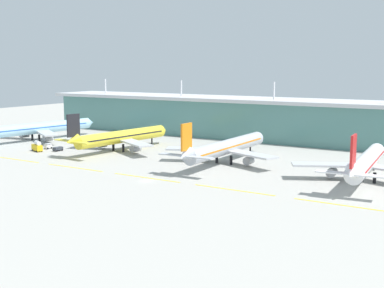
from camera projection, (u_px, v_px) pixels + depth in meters
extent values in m
plane|color=#A8A59E|center=(146.00, 181.00, 174.14)|extent=(600.00, 600.00, 0.00)
cube|color=slate|center=(278.00, 122.00, 268.34)|extent=(280.00, 28.00, 19.81)
cube|color=silver|center=(278.00, 101.00, 266.73)|extent=(288.00, 34.00, 1.80)
cylinder|color=silver|center=(105.00, 86.00, 319.67)|extent=(0.90, 0.90, 9.00)
cylinder|color=silver|center=(181.00, 88.00, 290.45)|extent=(0.90, 0.90, 9.00)
cylinder|color=silver|center=(274.00, 91.00, 261.23)|extent=(0.90, 0.90, 9.00)
cylinder|color=#9ED1EA|center=(40.00, 128.00, 269.96)|extent=(14.94, 61.68, 5.80)
cone|color=#9ED1EA|center=(90.00, 123.00, 294.60)|extent=(6.05, 4.78, 5.51)
cube|color=#B7BABF|center=(20.00, 129.00, 274.52)|extent=(24.92, 12.17, 0.70)
cylinder|color=gray|center=(24.00, 134.00, 275.25)|extent=(3.84, 4.93, 3.20)
cube|color=#B7BABF|center=(47.00, 133.00, 259.12)|extent=(24.12, 18.07, 0.70)
cylinder|color=gray|center=(48.00, 138.00, 261.39)|extent=(3.84, 4.93, 3.20)
cylinder|color=black|center=(77.00, 133.00, 288.01)|extent=(0.70, 0.70, 3.60)
cylinder|color=black|center=(32.00, 137.00, 270.45)|extent=(1.10, 1.10, 3.60)
cylinder|color=black|center=(39.00, 138.00, 266.35)|extent=(1.10, 1.10, 3.60)
cube|color=#2D5BB7|center=(40.00, 127.00, 269.90)|extent=(14.06, 55.61, 0.60)
cylinder|color=yellow|center=(123.00, 137.00, 236.67)|extent=(11.29, 52.81, 5.80)
cone|color=yellow|center=(163.00, 131.00, 258.72)|extent=(5.90, 4.56, 5.51)
cone|color=yellow|center=(72.00, 141.00, 213.67)|extent=(5.60, 7.11, 5.72)
cube|color=black|center=(73.00, 125.00, 213.49)|extent=(1.37, 6.44, 9.50)
cube|color=yellow|center=(64.00, 140.00, 217.43)|extent=(10.28, 4.23, 0.36)
cube|color=yellow|center=(82.00, 143.00, 210.75)|extent=(10.28, 4.23, 0.36)
cube|color=#B7BABF|center=(98.00, 138.00, 240.70)|extent=(24.94, 13.14, 0.70)
cylinder|color=gray|center=(102.00, 144.00, 241.52)|extent=(3.66, 4.81, 3.20)
cube|color=#B7BABF|center=(135.00, 143.00, 226.13)|extent=(24.38, 17.28, 0.70)
cylinder|color=gray|center=(135.00, 148.00, 228.40)|extent=(3.66, 4.81, 3.20)
cylinder|color=black|center=(152.00, 142.00, 252.74)|extent=(0.70, 0.70, 3.60)
cylinder|color=black|center=(113.00, 147.00, 236.97)|extent=(1.10, 1.10, 3.60)
cylinder|color=black|center=(123.00, 148.00, 233.09)|extent=(1.10, 1.10, 3.60)
cube|color=black|center=(123.00, 136.00, 236.61)|extent=(10.78, 47.60, 0.60)
cylinder|color=#ADB2BC|center=(227.00, 147.00, 206.54)|extent=(6.72, 58.74, 5.80)
cone|color=#ADB2BC|center=(259.00, 138.00, 233.11)|extent=(5.57, 4.09, 5.51)
cone|color=#ADB2BC|center=(185.00, 156.00, 178.94)|extent=(5.03, 6.70, 5.72)
cube|color=orange|center=(186.00, 137.00, 178.83)|extent=(0.80, 6.41, 9.50)
cube|color=#ADB2BC|center=(172.00, 155.00, 182.19)|extent=(10.05, 3.36, 0.36)
cube|color=#ADB2BC|center=(199.00, 157.00, 176.60)|extent=(10.05, 3.36, 0.36)
cube|color=#B7BABF|center=(196.00, 149.00, 209.08)|extent=(24.75, 15.60, 0.70)
cylinder|color=gray|center=(200.00, 156.00, 210.11)|extent=(3.27, 4.55, 3.20)
cube|color=#B7BABF|center=(250.00, 154.00, 196.88)|extent=(24.84, 14.98, 0.70)
cylinder|color=gray|center=(249.00, 160.00, 199.13)|extent=(3.27, 4.55, 3.20)
cylinder|color=black|center=(250.00, 151.00, 225.89)|extent=(0.70, 0.70, 3.60)
cylinder|color=black|center=(217.00, 159.00, 206.32)|extent=(1.10, 1.10, 3.60)
cylinder|color=black|center=(231.00, 160.00, 203.06)|extent=(1.10, 1.10, 3.60)
cube|color=orange|center=(227.00, 146.00, 206.48)|extent=(6.67, 52.88, 0.60)
cylinder|color=white|center=(367.00, 162.00, 174.21)|extent=(10.25, 51.42, 5.80)
cone|color=white|center=(377.00, 150.00, 198.53)|extent=(5.84, 4.47, 5.51)
cone|color=white|center=(352.00, 174.00, 148.83)|extent=(5.49, 7.03, 5.72)
cube|color=red|center=(353.00, 151.00, 148.75)|extent=(1.26, 6.44, 9.50)
cube|color=white|center=(333.00, 172.00, 151.76)|extent=(10.24, 4.06, 0.36)
cube|color=white|center=(372.00, 176.00, 146.85)|extent=(10.24, 4.06, 0.36)
cube|color=#B7BABF|center=(328.00, 165.00, 175.85)|extent=(24.47, 16.96, 0.70)
cylinder|color=gray|center=(332.00, 172.00, 177.01)|extent=(3.58, 4.76, 3.20)
cylinder|color=black|center=(374.00, 166.00, 191.82)|extent=(0.70, 0.70, 3.60)
cylinder|color=black|center=(355.00, 176.00, 173.69)|extent=(1.10, 1.10, 3.60)
cylinder|color=black|center=(375.00, 178.00, 170.83)|extent=(1.10, 1.10, 3.60)
cube|color=red|center=(367.00, 160.00, 174.15)|extent=(9.84, 46.34, 0.60)
cube|color=yellow|center=(15.00, 159.00, 214.88)|extent=(28.00, 0.70, 0.04)
cube|color=yellow|center=(75.00, 168.00, 197.14)|extent=(28.00, 0.70, 0.04)
cube|color=yellow|center=(146.00, 178.00, 179.40)|extent=(28.00, 0.70, 0.04)
cube|color=yellow|center=(234.00, 190.00, 161.66)|extent=(28.00, 0.70, 0.04)
cube|color=yellow|center=(342.00, 205.00, 143.92)|extent=(28.00, 0.70, 0.04)
cube|color=silver|center=(48.00, 146.00, 242.07)|extent=(2.12, 3.75, 1.60)
cube|color=silver|center=(48.00, 144.00, 241.90)|extent=(2.08, 3.39, 0.16)
cylinder|color=black|center=(49.00, 147.00, 243.67)|extent=(0.43, 0.93, 0.90)
cylinder|color=black|center=(51.00, 148.00, 242.95)|extent=(0.43, 0.93, 0.90)
cylinder|color=black|center=(45.00, 148.00, 241.44)|extent=(0.43, 0.93, 0.90)
cylinder|color=black|center=(48.00, 148.00, 240.72)|extent=(0.43, 0.93, 0.90)
cube|color=#333842|center=(58.00, 149.00, 236.00)|extent=(2.60, 4.51, 1.40)
cylinder|color=black|center=(59.00, 149.00, 237.96)|extent=(0.39, 0.92, 0.90)
cylinder|color=black|center=(62.00, 150.00, 236.75)|extent=(0.39, 0.92, 0.90)
cylinder|color=black|center=(54.00, 150.00, 235.45)|extent=(0.39, 0.92, 0.90)
cylinder|color=black|center=(57.00, 151.00, 234.24)|extent=(0.39, 0.92, 0.90)
cube|color=gold|center=(37.00, 148.00, 235.14)|extent=(7.65, 4.98, 2.60)
cylinder|color=silver|center=(37.00, 143.00, 234.18)|extent=(4.45, 3.29, 2.00)
cylinder|color=black|center=(33.00, 150.00, 236.61)|extent=(0.97, 0.65, 0.90)
cylinder|color=black|center=(38.00, 149.00, 238.02)|extent=(0.97, 0.65, 0.90)
cylinder|color=black|center=(37.00, 151.00, 232.65)|extent=(0.97, 0.65, 0.90)
cylinder|color=black|center=(42.00, 151.00, 234.06)|extent=(0.97, 0.65, 0.90)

